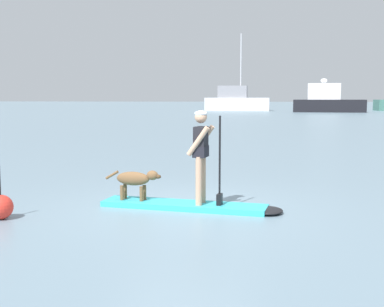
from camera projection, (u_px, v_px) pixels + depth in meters
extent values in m
plane|color=slate|center=(184.00, 208.00, 9.36)|extent=(400.00, 400.00, 0.00)
cube|color=#33B2BF|center=(184.00, 205.00, 9.35)|extent=(3.11, 1.01, 0.10)
ellipsoid|color=black|center=(267.00, 210.00, 8.94)|extent=(0.63, 0.67, 0.10)
cylinder|color=tan|center=(203.00, 179.00, 9.34)|extent=(0.12, 0.12, 0.88)
cylinder|color=tan|center=(199.00, 181.00, 9.09)|extent=(0.12, 0.12, 0.88)
cube|color=black|center=(201.00, 151.00, 9.15)|extent=(0.26, 0.38, 0.20)
cube|color=black|center=(201.00, 141.00, 9.13)|extent=(0.24, 0.36, 0.53)
sphere|color=tan|center=(201.00, 117.00, 9.09)|extent=(0.22, 0.22, 0.22)
ellipsoid|color=white|center=(201.00, 114.00, 9.08)|extent=(0.23, 0.23, 0.11)
cylinder|color=tan|center=(203.00, 139.00, 9.31)|extent=(0.43, 0.14, 0.54)
cylinder|color=tan|center=(198.00, 141.00, 8.95)|extent=(0.43, 0.14, 0.54)
cylinder|color=black|center=(220.00, 161.00, 9.08)|extent=(0.04, 0.04, 1.61)
cube|color=black|center=(219.00, 199.00, 9.15)|extent=(0.10, 0.19, 0.20)
ellipsoid|color=brown|center=(133.00, 179.00, 9.58)|extent=(0.68, 0.30, 0.26)
ellipsoid|color=brown|center=(152.00, 175.00, 9.46)|extent=(0.24, 0.19, 0.18)
ellipsoid|color=#503923|center=(158.00, 177.00, 9.43)|extent=(0.13, 0.09, 0.08)
cylinder|color=brown|center=(112.00, 175.00, 9.69)|extent=(0.27, 0.08, 0.18)
cylinder|color=brown|center=(144.00, 192.00, 9.63)|extent=(0.07, 0.07, 0.28)
cylinder|color=brown|center=(141.00, 194.00, 9.48)|extent=(0.07, 0.07, 0.28)
cylinder|color=brown|center=(125.00, 191.00, 9.73)|extent=(0.07, 0.07, 0.28)
cylinder|color=brown|center=(122.00, 193.00, 9.59)|extent=(0.07, 0.07, 0.28)
cube|color=silver|center=(237.00, 104.00, 74.54)|extent=(9.40, 3.05, 1.89)
cube|color=gray|center=(233.00, 92.00, 74.45)|extent=(4.24, 2.24, 1.74)
cylinder|color=silver|center=(241.00, 66.00, 73.86)|extent=(0.20, 0.20, 9.22)
cylinder|color=silver|center=(233.00, 89.00, 74.41)|extent=(3.28, 0.20, 0.14)
cube|color=black|center=(329.00, 106.00, 67.65)|extent=(9.44, 3.86, 1.65)
cube|color=silver|center=(324.00, 92.00, 67.54)|extent=(4.30, 2.75, 2.15)
ellipsoid|color=white|center=(324.00, 81.00, 67.38)|extent=(0.90, 0.90, 0.60)
sphere|color=red|center=(1.00, 207.00, 8.49)|extent=(0.41, 0.41, 0.41)
cylinder|color=black|center=(0.00, 180.00, 8.44)|extent=(0.03, 0.03, 0.50)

